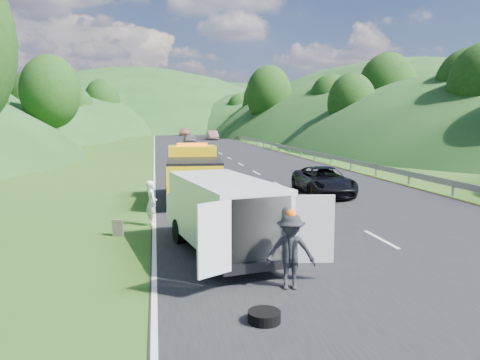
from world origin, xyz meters
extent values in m
plane|color=#38661E|center=(0.00, 0.00, 0.00)|extent=(320.00, 320.00, 0.00)
cube|color=black|center=(3.00, 40.00, 0.01)|extent=(14.00, 200.00, 0.02)
cube|color=gray|center=(10.30, 52.50, 0.00)|extent=(0.06, 140.00, 1.52)
cylinder|color=black|center=(-3.01, 7.95, 0.51)|extent=(0.41, 1.03, 1.02)
cylinder|color=black|center=(-1.07, 7.85, 0.51)|extent=(0.41, 1.03, 1.02)
cylinder|color=black|center=(-3.21, 3.88, 0.51)|extent=(0.41, 1.03, 1.02)
cylinder|color=black|center=(-1.28, 3.78, 0.51)|extent=(0.41, 1.03, 1.02)
cube|color=yellow|center=(-2.08, 7.03, 1.48)|extent=(2.27, 1.74, 1.93)
cube|color=yellow|center=(-2.20, 4.74, 1.22)|extent=(2.41, 3.57, 1.32)
cube|color=black|center=(-2.20, 4.74, 1.93)|extent=(2.41, 3.57, 0.10)
cube|color=black|center=(-2.02, 8.25, 0.92)|extent=(2.10, 1.32, 0.71)
cube|color=black|center=(-1.99, 8.86, 0.71)|extent=(2.15, 0.31, 0.51)
cube|color=yellow|center=(-2.00, 8.61, 1.58)|extent=(2.07, 0.90, 1.11)
cube|color=orange|center=(-2.08, 7.03, 2.49)|extent=(1.44, 0.33, 0.16)
cube|color=black|center=(-2.05, 7.74, 1.83)|extent=(1.94, 0.18, 0.92)
cylinder|color=black|center=(-3.15, -1.24, 0.37)|extent=(0.42, 0.78, 0.74)
cylinder|color=black|center=(-1.52, -0.91, 0.37)|extent=(0.42, 0.78, 0.74)
cylinder|color=black|center=(-2.53, -4.31, 0.37)|extent=(0.42, 0.78, 0.74)
cylinder|color=black|center=(-0.90, -3.99, 0.37)|extent=(0.42, 0.78, 0.74)
cube|color=silver|center=(-2.01, -2.70, 1.25)|extent=(2.80, 5.08, 1.71)
cube|color=silver|center=(-2.50, -0.21, 0.88)|extent=(1.97, 1.18, 0.92)
cube|color=black|center=(-2.47, -0.40, 1.62)|extent=(1.74, 0.64, 0.77)
cube|color=black|center=(-1.54, -5.01, 1.25)|extent=(1.56, 0.40, 1.48)
cube|color=silver|center=(-2.64, -5.65, 1.25)|extent=(0.78, 0.50, 1.57)
cube|color=silver|center=(-0.29, -5.18, 1.25)|extent=(0.88, 0.19, 1.57)
cube|color=black|center=(-1.53, -5.10, 0.42)|extent=(1.84, 0.50, 0.23)
imported|color=white|center=(-3.98, 1.28, 0.00)|extent=(0.55, 0.66, 1.57)
imported|color=tan|center=(-2.65, -0.90, 0.00)|extent=(0.52, 0.44, 0.93)
imported|color=black|center=(-0.96, -5.54, 0.00)|extent=(1.20, 0.86, 1.68)
cube|color=#555340|center=(-5.04, 0.02, 0.26)|extent=(0.36, 0.24, 0.53)
cylinder|color=black|center=(-1.91, -7.09, 0.00)|extent=(0.61, 0.61, 0.20)
imported|color=black|center=(4.26, 6.48, 0.00)|extent=(2.52, 4.97, 1.35)
imported|color=#57565C|center=(0.96, 49.54, 0.00)|extent=(1.78, 4.42, 1.51)
imported|color=#785550|center=(6.02, 65.55, 0.00)|extent=(1.67, 4.78, 1.57)
imported|color=#A96854|center=(2.41, 84.41, 0.00)|extent=(2.18, 5.36, 1.55)
imported|color=#773A50|center=(5.01, 102.43, 0.00)|extent=(1.78, 4.42, 1.51)
camera|label=1|loc=(-3.81, -15.06, 3.74)|focal=35.00mm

